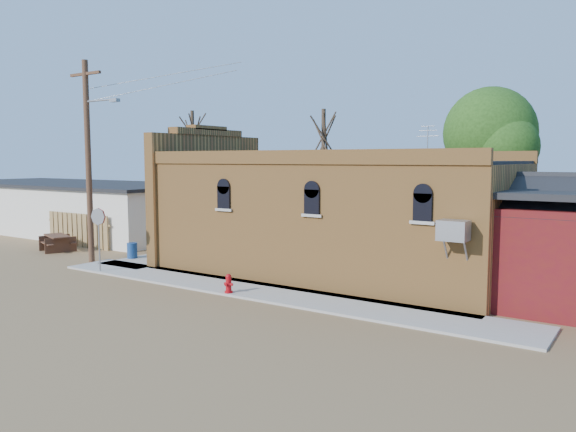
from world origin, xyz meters
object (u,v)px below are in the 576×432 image
Objects in this scene: utility_pole at (89,157)px; stop_sign at (98,223)px; picnic_table at (58,241)px; brick_bar at (328,216)px; fire_hydrant at (229,283)px; trash_barrel at (132,251)px.

utility_pole is 3.46× the size of stop_sign.
picnic_table is at bearing 165.30° from utility_pole.
brick_bar is 9.47m from stop_sign.
stop_sign is (-6.91, 0.00, 1.68)m from fire_hydrant.
stop_sign is 1.11× the size of picnic_table.
fire_hydrant is 13.48m from picnic_table.
utility_pole is 10.06m from fire_hydrant.
trash_barrel is at bearing 24.45° from picnic_table.
brick_bar reaches higher than picnic_table.
brick_bar is 14.54m from picnic_table.
fire_hydrant is 8.60m from trash_barrel.
brick_bar is 9.54m from trash_barrel.
picnic_table is at bearing -175.17° from trash_barrel.
trash_barrel is at bearing 126.30° from stop_sign.
utility_pole is at bearing 4.91° from picnic_table.
brick_bar is 6.97× the size of picnic_table.
utility_pole is at bearing -156.31° from brick_bar.
utility_pole reaches higher than picnic_table.
fire_hydrant is 7.11m from stop_sign.
fire_hydrant is 0.25× the size of stop_sign.
picnic_table is (-6.37, 2.32, -1.54)m from stop_sign.
fire_hydrant is (8.99, -1.20, -4.37)m from utility_pole.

